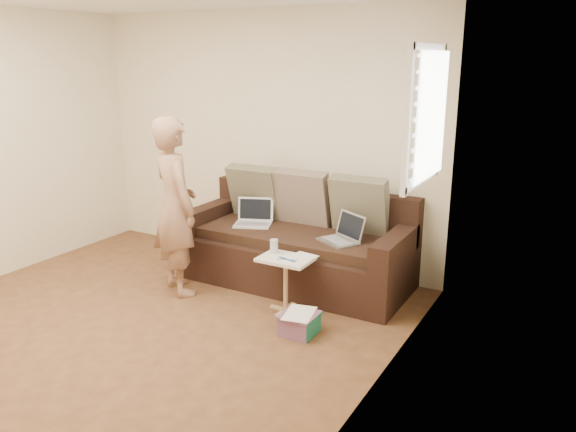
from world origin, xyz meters
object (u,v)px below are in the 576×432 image
object	(u,v)px
laptop_silver	(338,242)
drinking_glass	(274,246)
striped_box	(299,323)
person	(175,207)
sofa	(295,240)
side_table	(286,285)
laptop_white	(253,225)

from	to	relation	value
laptop_silver	drinking_glass	xyz separation A→B (m)	(-0.40, -0.45, 0.03)
striped_box	person	bearing A→B (deg)	171.35
sofa	drinking_glass	world-z (taller)	sofa
laptop_silver	person	size ratio (longest dim) A/B	0.22
sofa	drinking_glass	size ratio (longest dim) A/B	18.33
sofa	side_table	bearing A→B (deg)	-68.51
sofa	side_table	size ratio (longest dim) A/B	4.49
laptop_silver	person	distance (m)	1.51
laptop_silver	side_table	bearing A→B (deg)	-87.03
laptop_white	side_table	world-z (taller)	laptop_white
side_table	laptop_white	bearing A→B (deg)	140.50
striped_box	sofa	bearing A→B (deg)	120.30
laptop_silver	laptop_white	distance (m)	0.96
sofa	side_table	distance (m)	0.70
laptop_silver	laptop_white	size ratio (longest dim) A/B	1.01
sofa	laptop_silver	distance (m)	0.52
laptop_white	side_table	distance (m)	0.96
side_table	drinking_glass	distance (m)	0.34
sofa	person	distance (m)	1.18
sofa	drinking_glass	xyz separation A→B (m)	(0.10, -0.57, 0.13)
sofa	laptop_silver	xyz separation A→B (m)	(0.50, -0.11, 0.10)
striped_box	drinking_glass	bearing A→B (deg)	140.53
striped_box	laptop_white	bearing A→B (deg)	138.41
laptop_white	side_table	size ratio (longest dim) A/B	0.73
person	striped_box	bearing A→B (deg)	-159.80
side_table	drinking_glass	xyz separation A→B (m)	(-0.15, 0.06, 0.31)
side_table	striped_box	xyz separation A→B (m)	(0.30, -0.31, -0.16)
laptop_silver	striped_box	xyz separation A→B (m)	(0.05, -0.83, -0.43)
person	drinking_glass	bearing A→B (deg)	-141.64
side_table	person	bearing A→B (deg)	-174.78
striped_box	side_table	bearing A→B (deg)	133.99
laptop_white	laptop_silver	bearing A→B (deg)	-26.00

